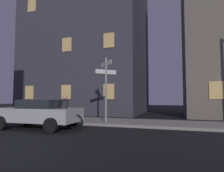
# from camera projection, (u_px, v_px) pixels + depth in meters

# --- Properties ---
(sidewalk_kerb) EXTENTS (40.00, 2.94, 0.14)m
(sidewalk_kerb) POSITION_uv_depth(u_px,v_px,m) (94.00, 121.00, 11.63)
(sidewalk_kerb) COLOR gray
(sidewalk_kerb) RESTS_ON ground_plane
(signpost) EXTENTS (1.01, 1.01, 3.63)m
(signpost) POSITION_uv_depth(u_px,v_px,m) (106.00, 84.00, 10.74)
(signpost) COLOR gray
(signpost) RESTS_ON sidewalk_kerb
(car_near_left) EXTENTS (4.18, 2.09, 1.39)m
(car_near_left) POSITION_uv_depth(u_px,v_px,m) (39.00, 113.00, 9.20)
(car_near_left) COLOR #B7B7BC
(car_near_left) RESTS_ON ground_plane
(cyclist) EXTENTS (1.82, 0.34, 1.61)m
(cyclist) POSITION_uv_depth(u_px,v_px,m) (65.00, 113.00, 8.96)
(cyclist) COLOR black
(cyclist) RESTS_ON ground_plane
(building_left_block) EXTENTS (11.57, 9.01, 19.43)m
(building_left_block) POSITION_uv_depth(u_px,v_px,m) (89.00, 23.00, 20.97)
(building_left_block) COLOR #383842
(building_left_block) RESTS_ON ground_plane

